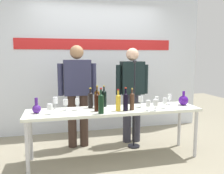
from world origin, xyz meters
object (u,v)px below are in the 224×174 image
at_px(wine_glass_left_1, 77,102).
at_px(microphone_stand, 134,119).
at_px(presenter_right, 132,89).
at_px(wine_glass_right_3, 165,101).
at_px(decanter_blue_right, 183,100).
at_px(wine_bottle_7, 91,99).
at_px(wine_bottle_0, 101,103).
at_px(wine_bottle_5, 104,98).
at_px(wine_bottle_4, 118,102).
at_px(wine_bottle_6, 97,98).
at_px(wine_glass_right_1, 141,99).
at_px(wine_bottle_1, 126,101).
at_px(wine_glass_left_2, 55,100).
at_px(wine_glass_right_5, 157,100).
at_px(wine_glass_left_3, 66,102).
at_px(wine_bottle_3, 97,102).
at_px(presenter_left, 77,89).
at_px(wine_glass_right_4, 148,103).
at_px(display_table, 114,113).
at_px(wine_glass_left_0, 50,107).
at_px(wine_glass_right_2, 155,103).
at_px(decanter_blue_left, 37,108).
at_px(wine_bottle_2, 132,101).
at_px(wine_glass_right_0, 170,97).

relative_size(wine_glass_left_1, microphone_stand, 0.12).
relative_size(presenter_right, wine_glass_right_3, 10.59).
height_order(decanter_blue_right, wine_bottle_7, wine_bottle_7).
xyz_separation_m(wine_bottle_0, wine_bottle_5, (0.13, 0.41, -0.01)).
height_order(wine_bottle_4, wine_bottle_6, wine_bottle_6).
bearing_deg(wine_bottle_7, wine_bottle_5, 8.85).
xyz_separation_m(wine_bottle_5, wine_glass_right_1, (0.51, -0.18, -0.01)).
bearing_deg(wine_bottle_6, wine_bottle_1, -38.29).
xyz_separation_m(wine_glass_left_2, wine_glass_right_5, (1.43, -0.30, -0.00)).
bearing_deg(wine_glass_left_3, wine_bottle_3, -18.40).
bearing_deg(presenter_left, wine_bottle_5, -48.41).
xyz_separation_m(wine_bottle_4, wine_glass_left_2, (-0.84, 0.33, -0.01)).
distance_m(wine_bottle_1, wine_glass_right_1, 0.32).
distance_m(wine_glass_left_2, wine_glass_right_4, 1.32).
height_order(display_table, microphone_stand, microphone_stand).
bearing_deg(wine_bottle_3, wine_glass_left_0, -177.64).
relative_size(wine_glass_left_1, wine_glass_right_2, 1.08).
bearing_deg(wine_bottle_6, display_table, -31.32).
distance_m(decanter_blue_right, wine_glass_right_4, 0.71).
relative_size(wine_glass_right_2, wine_glass_right_5, 0.91).
relative_size(wine_bottle_0, wine_glass_right_1, 2.02).
height_order(presenter_right, wine_glass_right_3, presenter_right).
bearing_deg(wine_bottle_7, wine_glass_right_1, -11.90).
bearing_deg(wine_glass_right_5, microphone_stand, 113.50).
bearing_deg(wine_glass_left_1, wine_bottle_1, -17.65).
xyz_separation_m(decanter_blue_left, wine_glass_left_0, (0.17, -0.10, 0.03)).
distance_m(display_table, wine_bottle_1, 0.27).
bearing_deg(wine_glass_right_2, wine_glass_right_4, 168.72).
bearing_deg(wine_bottle_6, wine_glass_left_0, -161.01).
bearing_deg(wine_glass_left_2, wine_bottle_4, -21.47).
distance_m(wine_bottle_6, wine_glass_left_3, 0.46).
relative_size(decanter_blue_right, wine_glass_left_0, 1.58).
bearing_deg(decanter_blue_right, wine_bottle_3, -176.98).
relative_size(wine_glass_left_0, wine_glass_right_1, 0.82).
height_order(display_table, wine_glass_right_1, wine_glass_right_1).
relative_size(wine_bottle_2, wine_bottle_3, 1.03).
height_order(decanter_blue_left, microphone_stand, microphone_stand).
bearing_deg(wine_bottle_3, wine_glass_left_1, 152.64).
distance_m(wine_bottle_1, wine_bottle_6, 0.45).
bearing_deg(wine_glass_left_3, wine_glass_right_0, 1.00).
bearing_deg(wine_glass_right_3, wine_bottle_5, 158.62).
height_order(wine_glass_left_2, microphone_stand, microphone_stand).
relative_size(wine_glass_left_0, microphone_stand, 0.10).
distance_m(decanter_blue_right, wine_bottle_4, 1.08).
bearing_deg(wine_glass_right_0, microphone_stand, 153.11).
bearing_deg(wine_bottle_2, wine_glass_right_0, 17.24).
distance_m(wine_bottle_6, wine_bottle_7, 0.10).
distance_m(wine_bottle_4, wine_glass_left_1, 0.57).
distance_m(wine_bottle_0, wine_bottle_7, 0.39).
distance_m(wine_glass_left_3, wine_glass_right_2, 1.25).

